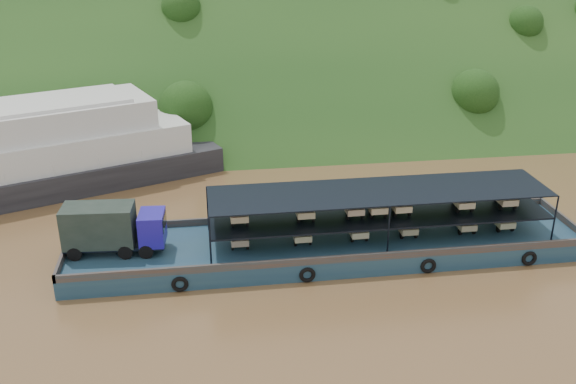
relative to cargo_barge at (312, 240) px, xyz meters
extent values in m
plane|color=brown|center=(0.90, 0.80, -1.12)|extent=(160.00, 160.00, 0.00)
cube|color=#173C15|center=(0.90, 36.80, -1.12)|extent=(140.00, 39.60, 39.60)
cube|color=#15304B|center=(1.08, 0.00, -0.52)|extent=(35.00, 7.00, 1.20)
cube|color=#592D19|center=(1.08, 3.40, 0.33)|extent=(35.00, 0.20, 0.50)
cube|color=#592D19|center=(1.08, -3.40, 0.33)|extent=(35.00, 0.20, 0.50)
cube|color=#592D19|center=(18.48, 0.00, 0.33)|extent=(0.20, 7.00, 0.50)
cube|color=#592D19|center=(-16.32, 0.00, 0.33)|extent=(0.20, 7.00, 0.50)
torus|color=black|center=(-8.92, -3.55, -0.57)|extent=(1.06, 0.26, 1.06)
torus|color=black|center=(-0.92, -3.55, -0.57)|extent=(1.06, 0.26, 1.06)
torus|color=black|center=(7.08, -3.55, -0.57)|extent=(1.06, 0.26, 1.06)
torus|color=black|center=(14.08, -3.55, -0.57)|extent=(1.06, 0.26, 1.06)
cylinder|color=black|center=(-15.53, -0.69, 0.55)|extent=(0.96, 0.40, 0.94)
cylinder|color=black|center=(-15.38, 1.28, 0.55)|extent=(0.96, 0.40, 0.94)
cylinder|color=black|center=(-12.34, -0.92, 0.55)|extent=(0.96, 0.40, 0.94)
cylinder|color=black|center=(-12.20, 1.05, 0.55)|extent=(0.96, 0.40, 0.94)
cylinder|color=black|center=(-11.03, -1.02, 0.55)|extent=(0.96, 0.40, 0.94)
cylinder|color=black|center=(-10.88, 0.95, 0.55)|extent=(0.96, 0.40, 0.94)
cube|color=black|center=(-13.02, 0.12, 0.69)|extent=(6.52, 2.52, 0.19)
cube|color=#201595|center=(-10.58, -0.06, 1.77)|extent=(1.76, 2.36, 2.07)
cube|color=black|center=(-9.78, -0.12, 2.14)|extent=(0.19, 1.88, 0.85)
cube|color=black|center=(-13.96, 0.18, 2.05)|extent=(4.66, 2.57, 2.63)
cube|color=black|center=(4.58, 0.00, 1.74)|extent=(23.00, 5.00, 0.12)
cube|color=black|center=(4.58, 0.00, 3.38)|extent=(23.00, 5.00, 0.08)
cylinder|color=black|center=(-6.92, -2.50, 1.73)|extent=(0.12, 0.12, 3.30)
cylinder|color=black|center=(-6.92, 2.50, 1.73)|extent=(0.12, 0.12, 3.30)
cylinder|color=black|center=(4.58, -2.50, 1.73)|extent=(0.12, 0.12, 3.30)
cylinder|color=black|center=(4.58, 2.50, 1.73)|extent=(0.12, 0.12, 3.30)
cylinder|color=black|center=(16.08, -2.50, 1.73)|extent=(0.12, 0.12, 3.30)
cylinder|color=black|center=(16.08, 2.50, 1.73)|extent=(0.12, 0.12, 3.30)
cylinder|color=black|center=(-4.96, 1.05, 0.34)|extent=(0.12, 0.52, 0.52)
cylinder|color=black|center=(-5.46, -0.75, 0.34)|extent=(0.14, 0.52, 0.52)
cylinder|color=black|center=(-4.46, -0.75, 0.34)|extent=(0.14, 0.52, 0.52)
cube|color=tan|center=(-4.96, -0.40, 0.68)|extent=(1.15, 1.50, 0.44)
cube|color=red|center=(-4.96, 0.75, 0.86)|extent=(0.55, 0.80, 0.80)
cube|color=red|center=(-4.96, 0.55, 1.36)|extent=(0.50, 0.10, 0.10)
cylinder|color=black|center=(-0.77, 1.05, 0.34)|extent=(0.12, 0.52, 0.52)
cylinder|color=black|center=(-1.27, -0.75, 0.34)|extent=(0.14, 0.52, 0.52)
cylinder|color=black|center=(-0.27, -0.75, 0.34)|extent=(0.14, 0.52, 0.52)
cube|color=beige|center=(-0.77, -0.40, 0.68)|extent=(1.15, 1.50, 0.44)
cube|color=red|center=(-0.77, 0.75, 0.86)|extent=(0.55, 0.80, 0.80)
cube|color=red|center=(-0.77, 0.55, 1.36)|extent=(0.50, 0.10, 0.10)
cylinder|color=black|center=(3.11, 1.05, 0.34)|extent=(0.12, 0.52, 0.52)
cylinder|color=black|center=(2.61, -0.75, 0.34)|extent=(0.14, 0.52, 0.52)
cylinder|color=black|center=(3.61, -0.75, 0.34)|extent=(0.14, 0.52, 0.52)
cube|color=beige|center=(3.11, -0.40, 0.68)|extent=(1.15, 1.50, 0.44)
cube|color=red|center=(3.11, 0.75, 0.86)|extent=(0.55, 0.80, 0.80)
cube|color=red|center=(3.11, 0.55, 1.36)|extent=(0.50, 0.10, 0.10)
cylinder|color=black|center=(6.59, 1.05, 0.34)|extent=(0.12, 0.52, 0.52)
cylinder|color=black|center=(6.09, -0.75, 0.34)|extent=(0.14, 0.52, 0.52)
cylinder|color=black|center=(7.09, -0.75, 0.34)|extent=(0.14, 0.52, 0.52)
cube|color=#BCB285|center=(6.59, -0.40, 0.68)|extent=(1.15, 1.50, 0.44)
cube|color=#B61D0C|center=(6.59, 0.75, 0.86)|extent=(0.55, 0.80, 0.80)
cube|color=#B61D0C|center=(6.59, 0.55, 1.36)|extent=(0.50, 0.10, 0.10)
cylinder|color=black|center=(10.78, 1.05, 0.34)|extent=(0.12, 0.52, 0.52)
cylinder|color=black|center=(10.28, -0.75, 0.34)|extent=(0.14, 0.52, 0.52)
cylinder|color=black|center=(11.28, -0.75, 0.34)|extent=(0.14, 0.52, 0.52)
cube|color=#C0B488|center=(10.78, -0.40, 0.68)|extent=(1.15, 1.50, 0.44)
cube|color=#B90C21|center=(10.78, 0.75, 0.86)|extent=(0.55, 0.80, 0.80)
cube|color=#B90C21|center=(10.78, 0.55, 1.36)|extent=(0.50, 0.10, 0.10)
cylinder|color=black|center=(13.59, 1.05, 0.34)|extent=(0.12, 0.52, 0.52)
cylinder|color=black|center=(13.09, -0.75, 0.34)|extent=(0.14, 0.52, 0.52)
cylinder|color=black|center=(14.09, -0.75, 0.34)|extent=(0.14, 0.52, 0.52)
cube|color=beige|center=(13.59, -0.40, 0.68)|extent=(1.15, 1.50, 0.44)
cube|color=red|center=(13.59, 0.75, 0.86)|extent=(0.55, 0.80, 0.80)
cube|color=red|center=(13.59, 0.55, 1.36)|extent=(0.50, 0.10, 0.10)
cylinder|color=black|center=(-4.94, 1.05, 2.06)|extent=(0.12, 0.52, 0.52)
cylinder|color=black|center=(-5.44, -0.75, 2.06)|extent=(0.14, 0.52, 0.52)
cylinder|color=black|center=(-4.44, -0.75, 2.06)|extent=(0.14, 0.52, 0.52)
cube|color=#C0B088|center=(-4.94, -0.40, 2.40)|extent=(1.15, 1.50, 0.44)
cube|color=#AC0B13|center=(-4.94, 0.75, 2.58)|extent=(0.55, 0.80, 0.80)
cube|color=#AC0B13|center=(-4.94, 0.55, 3.08)|extent=(0.50, 0.10, 0.10)
cylinder|color=black|center=(-0.59, 1.05, 2.06)|extent=(0.12, 0.52, 0.52)
cylinder|color=black|center=(-1.09, -0.75, 2.06)|extent=(0.14, 0.52, 0.52)
cylinder|color=black|center=(-0.09, -0.75, 2.06)|extent=(0.14, 0.52, 0.52)
cube|color=#BEB386|center=(-0.59, -0.40, 2.40)|extent=(1.15, 1.50, 0.44)
cube|color=#1A3DA1|center=(-0.59, 0.75, 2.58)|extent=(0.55, 0.80, 0.80)
cube|color=#1A3DA1|center=(-0.59, 0.55, 3.08)|extent=(0.50, 0.10, 0.10)
cylinder|color=black|center=(2.75, 1.05, 2.06)|extent=(0.12, 0.52, 0.52)
cylinder|color=black|center=(2.25, -0.75, 2.06)|extent=(0.14, 0.52, 0.52)
cylinder|color=black|center=(3.25, -0.75, 2.06)|extent=(0.14, 0.52, 0.52)
cube|color=#CCB390|center=(2.75, -0.40, 2.40)|extent=(1.15, 1.50, 0.44)
cube|color=beige|center=(2.75, 0.75, 2.58)|extent=(0.55, 0.80, 0.80)
cube|color=beige|center=(2.75, 0.55, 3.08)|extent=(0.50, 0.10, 0.10)
cylinder|color=black|center=(6.00, 1.05, 2.06)|extent=(0.12, 0.52, 0.52)
cylinder|color=black|center=(5.50, -0.75, 2.06)|extent=(0.14, 0.52, 0.52)
cylinder|color=black|center=(6.50, -0.75, 2.06)|extent=(0.14, 0.52, 0.52)
cube|color=beige|center=(6.00, -0.40, 2.40)|extent=(1.15, 1.50, 0.44)
cube|color=beige|center=(6.00, 0.75, 2.58)|extent=(0.55, 0.80, 0.80)
cube|color=beige|center=(6.00, 0.55, 3.08)|extent=(0.50, 0.10, 0.10)
cylinder|color=black|center=(10.42, 1.05, 2.06)|extent=(0.12, 0.52, 0.52)
cylinder|color=black|center=(9.92, -0.75, 2.06)|extent=(0.14, 0.52, 0.52)
cylinder|color=black|center=(10.92, -0.75, 2.06)|extent=(0.14, 0.52, 0.52)
cube|color=beige|center=(10.42, -0.40, 2.40)|extent=(1.15, 1.50, 0.44)
cube|color=red|center=(10.42, 0.75, 2.58)|extent=(0.55, 0.80, 0.80)
cube|color=red|center=(10.42, 0.55, 3.08)|extent=(0.50, 0.10, 0.10)
cylinder|color=black|center=(13.54, 1.05, 2.06)|extent=(0.12, 0.52, 0.52)
cylinder|color=black|center=(13.04, -0.75, 2.06)|extent=(0.14, 0.52, 0.52)
cylinder|color=black|center=(14.04, -0.75, 2.06)|extent=(0.14, 0.52, 0.52)
cube|color=beige|center=(13.54, -0.40, 2.40)|extent=(1.15, 1.50, 0.44)
cube|color=#C4B98B|center=(13.54, 0.75, 2.58)|extent=(0.55, 0.80, 0.80)
cube|color=#C4B98B|center=(13.54, 0.55, 3.08)|extent=(0.50, 0.10, 0.10)
cylinder|color=black|center=(4.34, 1.05, 2.06)|extent=(0.12, 0.52, 0.52)
cylinder|color=black|center=(3.84, -0.75, 2.06)|extent=(0.14, 0.52, 0.52)
cylinder|color=black|center=(4.84, -0.75, 2.06)|extent=(0.14, 0.52, 0.52)
cube|color=beige|center=(4.34, -0.40, 2.40)|extent=(1.15, 1.50, 0.44)
cube|color=beige|center=(4.34, 0.75, 2.58)|extent=(0.55, 0.80, 0.80)
cube|color=beige|center=(4.34, 0.55, 3.08)|extent=(0.50, 0.10, 0.10)
cube|color=black|center=(-23.95, 14.51, -0.02)|extent=(37.55, 22.13, 2.21)
camera|label=1|loc=(-7.20, -38.40, 20.14)|focal=40.00mm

